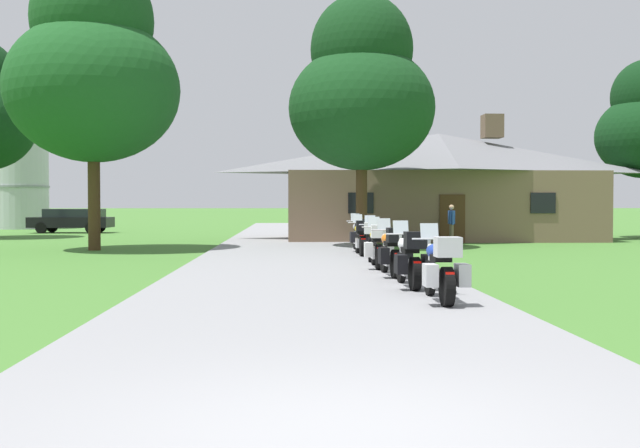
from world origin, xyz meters
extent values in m
plane|color=#42752D|center=(0.00, 20.00, 0.00)|extent=(500.00, 500.00, 0.00)
cube|color=gray|center=(0.00, 18.00, 0.03)|extent=(6.40, 80.00, 0.06)
cylinder|color=black|center=(2.14, 7.94, 0.38)|extent=(0.11, 0.64, 0.64)
cylinder|color=black|center=(2.14, 6.50, 0.38)|extent=(0.16, 0.64, 0.64)
cube|color=silver|center=(2.14, 7.20, 0.44)|extent=(0.26, 0.56, 0.30)
ellipsoid|color=#1E3899|center=(2.14, 7.46, 0.89)|extent=(0.30, 0.52, 0.26)
cube|color=black|center=(2.14, 7.00, 0.80)|extent=(0.28, 0.52, 0.10)
cylinder|color=silver|center=(2.14, 7.90, 1.08)|extent=(0.66, 0.03, 0.03)
cylinder|color=silver|center=(2.14, 7.94, 0.74)|extent=(0.06, 0.24, 0.73)
cube|color=#B2BCC6|center=(2.14, 8.00, 1.22)|extent=(0.32, 0.11, 0.27)
sphere|color=silver|center=(2.14, 7.90, 0.94)|extent=(0.11, 0.11, 0.11)
cube|color=#B7B7BC|center=(2.14, 6.45, 1.02)|extent=(0.40, 0.36, 0.32)
cube|color=red|center=(2.14, 6.28, 0.60)|extent=(0.14, 0.03, 0.06)
cylinder|color=silver|center=(2.28, 6.82, 0.28)|extent=(0.07, 0.55, 0.07)
cube|color=#B7B7BC|center=(1.88, 6.55, 0.56)|extent=(0.20, 0.40, 0.36)
cube|color=#B7B7BC|center=(2.40, 6.55, 0.56)|extent=(0.20, 0.40, 0.36)
cylinder|color=black|center=(1.95, 10.14, 0.38)|extent=(0.13, 0.64, 0.64)
cylinder|color=black|center=(2.00, 8.70, 0.38)|extent=(0.18, 0.64, 0.64)
cube|color=silver|center=(1.97, 9.40, 0.44)|extent=(0.28, 0.57, 0.30)
ellipsoid|color=silver|center=(1.96, 9.66, 0.89)|extent=(0.32, 0.53, 0.26)
cube|color=black|center=(1.98, 9.20, 0.80)|extent=(0.30, 0.53, 0.10)
cylinder|color=silver|center=(1.95, 10.10, 1.08)|extent=(0.66, 0.05, 0.03)
cylinder|color=silver|center=(1.95, 10.14, 0.74)|extent=(0.07, 0.24, 0.73)
cube|color=#B2BCC6|center=(1.95, 10.20, 1.22)|extent=(0.32, 0.12, 0.27)
sphere|color=silver|center=(1.95, 10.10, 0.94)|extent=(0.11, 0.11, 0.11)
cube|color=black|center=(2.00, 8.65, 1.02)|extent=(0.41, 0.37, 0.32)
cube|color=red|center=(2.00, 8.48, 0.60)|extent=(0.14, 0.03, 0.06)
cylinder|color=silver|center=(2.13, 9.02, 0.28)|extent=(0.09, 0.55, 0.07)
cube|color=black|center=(1.74, 8.74, 0.56)|extent=(0.21, 0.41, 0.36)
cube|color=black|center=(2.25, 8.76, 0.56)|extent=(0.21, 0.41, 0.36)
cylinder|color=black|center=(1.89, 12.45, 0.38)|extent=(0.14, 0.64, 0.64)
cylinder|color=black|center=(1.96, 11.01, 0.38)|extent=(0.19, 0.65, 0.64)
cube|color=silver|center=(1.93, 11.71, 0.44)|extent=(0.29, 0.57, 0.30)
ellipsoid|color=orange|center=(1.91, 11.97, 0.89)|extent=(0.33, 0.53, 0.26)
cube|color=black|center=(1.94, 11.51, 0.80)|extent=(0.31, 0.53, 0.10)
cylinder|color=silver|center=(1.89, 12.41, 1.08)|extent=(0.66, 0.07, 0.03)
cylinder|color=silver|center=(1.89, 12.45, 0.74)|extent=(0.07, 0.24, 0.73)
cube|color=#B2BCC6|center=(1.89, 12.51, 1.22)|extent=(0.33, 0.13, 0.27)
sphere|color=silver|center=(1.89, 12.41, 0.94)|extent=(0.11, 0.11, 0.11)
cube|color=black|center=(1.97, 10.96, 1.02)|extent=(0.42, 0.38, 0.32)
cube|color=red|center=(1.97, 10.79, 0.60)|extent=(0.14, 0.04, 0.06)
cylinder|color=silver|center=(2.09, 11.34, 0.28)|extent=(0.10, 0.55, 0.07)
cube|color=black|center=(1.70, 11.05, 0.56)|extent=(0.22, 0.41, 0.36)
cube|color=black|center=(2.22, 11.07, 0.56)|extent=(0.22, 0.41, 0.36)
cylinder|color=black|center=(1.89, 14.60, 0.38)|extent=(0.13, 0.64, 0.64)
cylinder|color=black|center=(1.85, 13.16, 0.38)|extent=(0.17, 0.64, 0.64)
cube|color=silver|center=(1.87, 13.86, 0.44)|extent=(0.27, 0.57, 0.30)
ellipsoid|color=gold|center=(1.88, 14.12, 0.89)|extent=(0.31, 0.53, 0.26)
cube|color=black|center=(1.87, 13.66, 0.80)|extent=(0.29, 0.53, 0.10)
cylinder|color=silver|center=(1.89, 14.56, 1.08)|extent=(0.66, 0.05, 0.03)
cylinder|color=silver|center=(1.89, 14.60, 0.74)|extent=(0.07, 0.24, 0.73)
cube|color=#B2BCC6|center=(1.89, 14.66, 1.22)|extent=(0.32, 0.12, 0.27)
sphere|color=silver|center=(1.89, 14.56, 0.94)|extent=(0.11, 0.11, 0.11)
cube|color=silver|center=(1.85, 13.11, 1.02)|extent=(0.41, 0.37, 0.32)
cube|color=red|center=(1.85, 12.94, 0.60)|extent=(0.14, 0.03, 0.06)
cylinder|color=silver|center=(2.00, 13.48, 0.28)|extent=(0.08, 0.55, 0.07)
cube|color=silver|center=(1.60, 13.22, 0.56)|extent=(0.21, 0.40, 0.36)
cube|color=silver|center=(2.12, 13.21, 0.56)|extent=(0.21, 0.40, 0.36)
cylinder|color=black|center=(2.05, 17.05, 0.38)|extent=(0.16, 0.65, 0.64)
cylinder|color=black|center=(1.93, 15.62, 0.38)|extent=(0.21, 0.65, 0.64)
cube|color=silver|center=(1.99, 16.32, 0.44)|extent=(0.31, 0.58, 0.30)
ellipsoid|color=#1E3899|center=(2.01, 16.58, 0.89)|extent=(0.34, 0.54, 0.26)
cube|color=black|center=(1.97, 16.12, 0.80)|extent=(0.32, 0.54, 0.10)
cylinder|color=silver|center=(2.05, 17.01, 1.08)|extent=(0.66, 0.09, 0.03)
cylinder|color=silver|center=(2.05, 17.05, 0.74)|extent=(0.08, 0.24, 0.73)
cube|color=#B2BCC6|center=(2.05, 17.11, 1.22)|extent=(0.33, 0.14, 0.27)
sphere|color=silver|center=(2.05, 17.01, 0.94)|extent=(0.11, 0.11, 0.11)
cube|color=silver|center=(1.92, 15.57, 1.02)|extent=(0.43, 0.39, 0.32)
cube|color=red|center=(1.91, 15.40, 0.60)|extent=(0.14, 0.04, 0.06)
cylinder|color=silver|center=(2.09, 15.93, 0.28)|extent=(0.12, 0.55, 0.07)
cylinder|color=black|center=(1.89, 19.34, 0.38)|extent=(0.12, 0.64, 0.64)
cylinder|color=black|center=(1.91, 17.90, 0.38)|extent=(0.16, 0.64, 0.64)
cube|color=silver|center=(1.90, 18.60, 0.44)|extent=(0.27, 0.56, 0.30)
ellipsoid|color=gold|center=(1.89, 18.86, 0.89)|extent=(0.31, 0.53, 0.26)
cube|color=black|center=(1.90, 18.40, 0.80)|extent=(0.29, 0.52, 0.10)
cylinder|color=silver|center=(1.89, 19.30, 1.08)|extent=(0.66, 0.04, 0.03)
cylinder|color=silver|center=(1.89, 19.34, 0.74)|extent=(0.06, 0.24, 0.73)
cube|color=#B2BCC6|center=(1.88, 19.40, 1.22)|extent=(0.32, 0.11, 0.27)
sphere|color=silver|center=(1.89, 19.30, 0.94)|extent=(0.11, 0.11, 0.11)
cube|color=black|center=(1.91, 17.85, 1.02)|extent=(0.41, 0.37, 0.32)
cube|color=red|center=(1.91, 17.68, 0.60)|extent=(0.14, 0.03, 0.06)
cylinder|color=silver|center=(2.04, 18.23, 0.28)|extent=(0.08, 0.55, 0.07)
cylinder|color=black|center=(2.01, 21.59, 0.38)|extent=(0.14, 0.64, 0.64)
cylinder|color=black|center=(2.07, 20.15, 0.38)|extent=(0.18, 0.65, 0.64)
cube|color=silver|center=(2.04, 20.85, 0.44)|extent=(0.28, 0.57, 0.30)
ellipsoid|color=#B2B5BC|center=(2.03, 21.11, 0.89)|extent=(0.32, 0.53, 0.26)
cube|color=black|center=(2.05, 20.65, 0.80)|extent=(0.30, 0.53, 0.10)
cylinder|color=silver|center=(2.01, 21.55, 1.08)|extent=(0.66, 0.06, 0.03)
cylinder|color=silver|center=(2.01, 21.59, 0.74)|extent=(0.07, 0.24, 0.73)
cube|color=#B2BCC6|center=(2.01, 21.65, 1.22)|extent=(0.32, 0.12, 0.27)
sphere|color=silver|center=(2.01, 21.55, 0.94)|extent=(0.11, 0.11, 0.11)
cube|color=black|center=(2.07, 20.10, 1.02)|extent=(0.41, 0.38, 0.32)
cube|color=red|center=(2.08, 19.93, 0.60)|extent=(0.14, 0.04, 0.06)
cylinder|color=silver|center=(2.20, 20.48, 0.28)|extent=(0.09, 0.55, 0.07)
cube|color=black|center=(1.81, 20.19, 0.56)|extent=(0.22, 0.41, 0.36)
cube|color=black|center=(2.33, 20.21, 0.56)|extent=(0.22, 0.41, 0.36)
cube|color=brown|center=(6.66, 29.66, 1.58)|extent=(14.17, 6.04, 3.16)
pyramid|color=slate|center=(6.66, 29.66, 4.08)|extent=(15.02, 6.40, 1.85)
cube|color=brown|center=(9.21, 29.66, 5.36)|extent=(0.90, 0.90, 1.10)
cube|color=#472D19|center=(6.66, 26.61, 1.05)|extent=(1.10, 0.08, 2.10)
cube|color=black|center=(2.69, 26.61, 1.74)|extent=(1.10, 0.06, 0.90)
cube|color=black|center=(10.63, 26.61, 1.74)|extent=(1.10, 0.06, 0.90)
cylinder|color=#75664C|center=(6.40, 25.52, 0.43)|extent=(0.14, 0.14, 0.86)
cylinder|color=#75664C|center=(6.40, 25.70, 0.43)|extent=(0.14, 0.14, 0.86)
cube|color=#2D56AD|center=(6.40, 25.61, 1.14)|extent=(0.23, 0.36, 0.56)
cylinder|color=#2D56AD|center=(6.41, 25.38, 1.12)|extent=(0.09, 0.09, 0.58)
cylinder|color=#2D56AD|center=(6.40, 25.84, 1.12)|extent=(0.09, 0.09, 0.58)
sphere|color=tan|center=(6.40, 25.61, 1.56)|extent=(0.21, 0.21, 0.21)
cylinder|color=#422D19|center=(2.41, 23.42, 1.92)|extent=(0.44, 0.44, 3.84)
ellipsoid|color=#143D19|center=(2.41, 23.42, 5.38)|extent=(5.63, 5.63, 4.79)
ellipsoid|color=#123716|center=(2.41, 23.42, 7.64)|extent=(3.94, 3.94, 4.23)
cylinder|color=#422D19|center=(-7.51, 22.27, 2.08)|extent=(0.44, 0.44, 4.15)
ellipsoid|color=#194C1E|center=(-7.51, 22.27, 5.88)|extent=(6.26, 6.26, 5.32)
ellipsoid|color=#16441B|center=(-7.51, 22.27, 8.38)|extent=(4.38, 4.38, 4.70)
cylinder|color=#B2B7BC|center=(-18.76, 46.34, 2.85)|extent=(3.83, 3.83, 5.71)
cone|color=#999EA3|center=(-18.76, 46.34, 6.18)|extent=(3.90, 3.90, 0.96)
cylinder|color=gray|center=(-18.76, 46.34, 2.85)|extent=(3.94, 3.94, 0.15)
cube|color=black|center=(-13.09, 38.70, 0.62)|extent=(4.68, 2.05, 0.60)
cube|color=black|center=(-12.90, 38.69, 1.16)|extent=(3.29, 1.77, 0.48)
cylinder|color=black|center=(-14.56, 37.93, 0.32)|extent=(0.65, 0.25, 0.64)
cylinder|color=black|center=(-14.48, 39.62, 0.32)|extent=(0.65, 0.25, 0.64)
cylinder|color=black|center=(-11.71, 37.79, 0.32)|extent=(0.65, 0.25, 0.64)
cylinder|color=black|center=(-11.63, 39.48, 0.32)|extent=(0.65, 0.25, 0.64)
camera|label=1|loc=(-0.39, -5.32, 1.71)|focal=41.91mm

